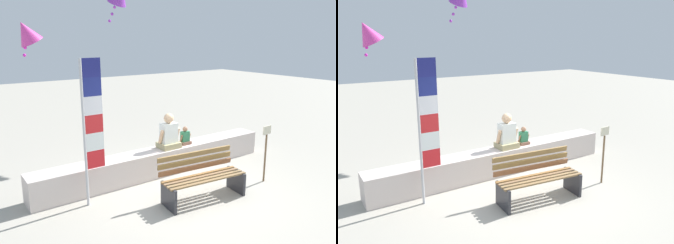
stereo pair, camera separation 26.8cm
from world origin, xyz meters
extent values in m
plane|color=#A9A394|center=(0.00, 0.00, 0.00)|extent=(40.00, 40.00, 0.00)
cube|color=beige|center=(0.00, 1.14, 0.29)|extent=(5.80, 0.53, 0.58)
cube|color=olive|center=(-0.05, -0.61, 0.45)|extent=(1.66, 0.25, 0.03)
cube|color=olive|center=(-0.03, -0.49, 0.45)|extent=(1.66, 0.25, 0.03)
cube|color=olive|center=(-0.02, -0.38, 0.45)|extent=(1.66, 0.25, 0.03)
cube|color=olive|center=(-0.01, -0.27, 0.45)|extent=(1.66, 0.25, 0.03)
cube|color=#925C3A|center=(0.00, -0.16, 0.57)|extent=(1.66, 0.23, 0.10)
cube|color=olive|center=(0.00, -0.14, 0.70)|extent=(1.66, 0.23, 0.10)
cube|color=olive|center=(0.01, -0.12, 0.83)|extent=(1.66, 0.23, 0.10)
cube|color=#2D2D33|center=(-0.80, -0.35, 0.23)|extent=(0.11, 0.53, 0.45)
cube|color=#2D2D33|center=(0.74, -0.52, 0.23)|extent=(0.11, 0.53, 0.45)
cube|color=tan|center=(0.24, 1.12, 0.64)|extent=(0.47, 0.39, 0.13)
cube|color=white|center=(0.24, 1.12, 0.93)|extent=(0.36, 0.24, 0.45)
cylinder|color=#DEB085|center=(0.02, 1.10, 0.88)|extent=(0.07, 0.18, 0.33)
cylinder|color=#DEB085|center=(0.47, 1.10, 0.88)|extent=(0.07, 0.18, 0.33)
sphere|color=#DEB085|center=(0.24, 1.12, 1.27)|extent=(0.22, 0.22, 0.22)
cube|color=brown|center=(0.71, 1.12, 0.61)|extent=(0.25, 0.21, 0.07)
cube|color=#2F7A51|center=(0.71, 1.12, 0.76)|extent=(0.19, 0.13, 0.24)
cylinder|color=#996D51|center=(0.59, 1.11, 0.74)|extent=(0.04, 0.10, 0.17)
cylinder|color=#996D51|center=(0.83, 1.11, 0.74)|extent=(0.04, 0.10, 0.17)
sphere|color=#996D51|center=(0.71, 1.12, 0.94)|extent=(0.12, 0.12, 0.12)
cylinder|color=#B7B7BC|center=(-1.93, 0.63, 1.34)|extent=(0.05, 0.05, 2.69)
cube|color=red|center=(-1.73, 0.63, 0.86)|extent=(0.34, 0.02, 0.33)
cube|color=white|center=(-1.73, 0.63, 1.20)|extent=(0.34, 0.02, 0.33)
cube|color=red|center=(-1.73, 0.63, 1.53)|extent=(0.34, 0.02, 0.33)
cube|color=white|center=(-1.73, 0.63, 1.86)|extent=(0.34, 0.02, 0.33)
cube|color=navy|center=(-1.73, 0.63, 2.19)|extent=(0.34, 0.02, 0.33)
cube|color=navy|center=(-1.73, 0.63, 2.52)|extent=(0.34, 0.02, 0.33)
sphere|color=purple|center=(0.41, 3.79, 4.00)|extent=(0.08, 0.08, 0.08)
sphere|color=purple|center=(0.31, 3.76, 3.82)|extent=(0.08, 0.08, 0.08)
sphere|color=purple|center=(0.22, 3.73, 3.64)|extent=(0.08, 0.08, 0.08)
sphere|color=purple|center=(0.12, 3.70, 3.46)|extent=(0.08, 0.08, 0.08)
cone|color=#DB3D9E|center=(-2.03, 3.67, 3.15)|extent=(0.77, 0.61, 0.70)
sphere|color=#CB24B6|center=(-2.04, 3.77, 2.97)|extent=(0.08, 0.08, 0.08)
sphere|color=#CB24B6|center=(-2.05, 3.87, 2.79)|extent=(0.08, 0.08, 0.08)
sphere|color=#CB24B6|center=(-2.06, 3.97, 2.61)|extent=(0.08, 0.08, 0.08)
cylinder|color=brown|center=(1.60, -0.52, 0.52)|extent=(0.04, 0.04, 1.05)
cube|color=beige|center=(1.60, -0.52, 1.15)|extent=(0.24, 0.03, 0.18)
camera|label=1|loc=(-4.03, -4.95, 3.02)|focal=36.44mm
camera|label=2|loc=(-3.81, -5.10, 3.02)|focal=36.44mm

